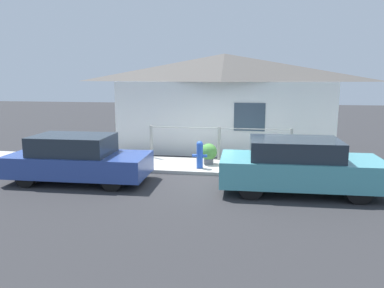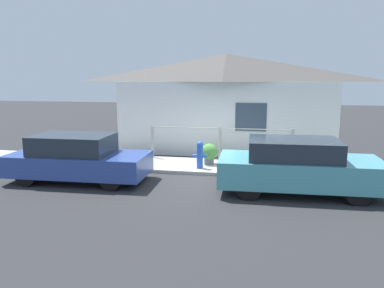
{
  "view_description": "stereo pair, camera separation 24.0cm",
  "coord_description": "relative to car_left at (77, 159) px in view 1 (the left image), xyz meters",
  "views": [
    {
      "loc": [
        1.09,
        -10.82,
        2.95
      ],
      "look_at": [
        -0.7,
        0.3,
        0.9
      ],
      "focal_mm": 35.0,
      "sensor_mm": 36.0,
      "label": 1
    },
    {
      "loc": [
        1.33,
        -10.78,
        2.95
      ],
      "look_at": [
        -0.7,
        0.3,
        0.9
      ],
      "focal_mm": 35.0,
      "sensor_mm": 36.0,
      "label": 2
    }
  ],
  "objects": [
    {
      "name": "car_left",
      "position": [
        0.0,
        0.0,
        0.0
      ],
      "size": [
        3.92,
        1.72,
        1.33
      ],
      "rotation": [
        0.0,
        0.0,
        0.02
      ],
      "color": "#2D4793",
      "rests_on": "ground_plane"
    },
    {
      "name": "potted_plant_near_hydrant",
      "position": [
        3.45,
        2.28,
        -0.18
      ],
      "size": [
        0.55,
        0.55,
        0.68
      ],
      "color": "slate",
      "rests_on": "sidewalk"
    },
    {
      "name": "fence",
      "position": [
        3.72,
        3.0,
        0.08
      ],
      "size": [
        4.9,
        0.1,
        1.14
      ],
      "color": "#999993",
      "rests_on": "sidewalk"
    },
    {
      "name": "house",
      "position": [
        3.72,
        4.82,
        2.38
      ],
      "size": [
        8.44,
        2.23,
        3.79
      ],
      "color": "white",
      "rests_on": "ground_plane"
    },
    {
      "name": "fire_hydrant",
      "position": [
        3.23,
        1.72,
        -0.1
      ],
      "size": [
        0.47,
        0.21,
        0.85
      ],
      "color": "blue",
      "rests_on": "sidewalk"
    },
    {
      "name": "ground_plane",
      "position": [
        3.72,
        1.21,
        -0.66
      ],
      "size": [
        60.0,
        60.0,
        0.0
      ],
      "primitive_type": "plane",
      "color": "#2D2D30"
    },
    {
      "name": "sidewalk",
      "position": [
        3.72,
        2.18,
        -0.6
      ],
      "size": [
        24.0,
        1.93,
        0.11
      ],
      "color": "#B2AFA8",
      "rests_on": "ground_plane"
    },
    {
      "name": "potted_plant_corner",
      "position": [
        6.32,
        2.41,
        -0.25
      ],
      "size": [
        0.47,
        0.47,
        0.57
      ],
      "color": "brown",
      "rests_on": "sidewalk"
    },
    {
      "name": "potted_plant_by_fence",
      "position": [
        0.11,
        2.37,
        -0.32
      ],
      "size": [
        0.32,
        0.32,
        0.44
      ],
      "color": "slate",
      "rests_on": "sidewalk"
    },
    {
      "name": "car_right",
      "position": [
        6.03,
        -0.0,
        0.04
      ],
      "size": [
        4.08,
        1.84,
        1.38
      ],
      "rotation": [
        0.0,
        0.0,
        0.02
      ],
      "color": "teal",
      "rests_on": "ground_plane"
    }
  ]
}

